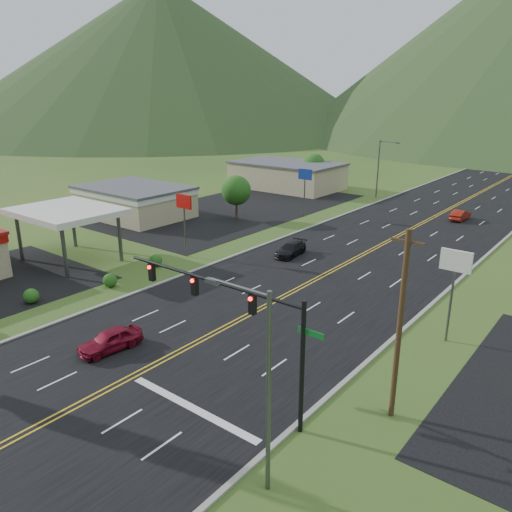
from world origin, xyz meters
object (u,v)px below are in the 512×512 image
Objects in this scene: gas_canopy at (66,213)px; car_red_near at (110,341)px; streetlight_west at (380,165)px; car_red_far at (460,215)px; traffic_signal at (237,311)px; streetlight_east at (262,379)px; car_dark_mid at (291,250)px.

gas_canopy is 2.39× the size of car_red_near.
streetlight_west is 2.15× the size of car_red_near.
car_red_near reaches higher than car_red_far.
streetlight_east is at bearing -40.39° from traffic_signal.
traffic_signal is 6.17m from streetlight_east.
streetlight_east is 35.28m from gas_canopy.
streetlight_east is at bearing 101.20° from car_red_far.
streetlight_east is 2.15× the size of car_red_near.
traffic_signal is at bearing 139.61° from streetlight_east.
gas_canopy reaches higher than car_dark_mid.
streetlight_east is 2.02× the size of car_dark_mid.
gas_canopy is (-10.32, -48.00, -0.31)m from streetlight_west.
car_red_far reaches higher than car_dark_mid.
car_red_far is at bearing 64.67° from car_dark_mid.
car_dark_mid is 1.08× the size of car_red_far.
gas_canopy is at bearing 160.12° from streetlight_east.
car_red_far is at bearing 58.30° from gas_canopy.
streetlight_east is 15.80m from car_red_near.
streetlight_west is 34.09m from car_dark_mid.
car_dark_mid is at bearing 73.77° from car_red_far.
streetlight_east reaches higher than gas_canopy.
streetlight_east is 53.66m from car_red_far.
traffic_signal is 3.13× the size of car_red_near.
streetlight_east is (4.70, -4.00, -0.15)m from traffic_signal.
gas_canopy is (-28.48, 8.00, -0.46)m from traffic_signal.
traffic_signal is at bearing 12.52° from car_red_near.
streetlight_west reaches higher than traffic_signal.
streetlight_east is 2.17× the size of car_red_far.
car_red_far is (-7.93, 52.88, -4.50)m from streetlight_east.
gas_canopy is (-33.18, 12.00, -0.31)m from streetlight_east.
car_red_near is at bearing -81.94° from streetlight_west.
streetlight_east is 31.95m from car_dark_mid.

